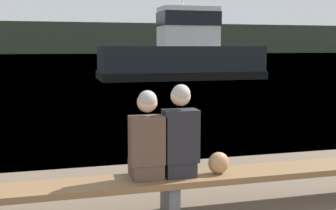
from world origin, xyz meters
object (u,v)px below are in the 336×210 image
at_px(bench_main, 170,183).
at_px(tugboat_red, 182,56).
at_px(person_right, 180,136).
at_px(shopping_bag, 219,163).
at_px(person_left, 147,140).

height_order(bench_main, tugboat_red, tugboat_red).
relative_size(person_right, shopping_bag, 4.12).
distance_m(shopping_bag, tugboat_red, 19.73).
xyz_separation_m(person_right, tugboat_red, (5.70, 18.97, 0.40)).
height_order(person_left, shopping_bag, person_left).
xyz_separation_m(bench_main, person_right, (0.11, 0.00, 0.51)).
bearing_deg(bench_main, tugboat_red, 72.99).
distance_m(bench_main, person_right, 0.52).
relative_size(shopping_bag, tugboat_red, 0.03).
xyz_separation_m(person_left, tugboat_red, (6.05, 18.97, 0.43)).
bearing_deg(tugboat_red, person_left, 161.91).
bearing_deg(shopping_bag, bench_main, 177.44).
bearing_deg(bench_main, person_left, 179.04).
height_order(person_right, tugboat_red, tugboat_red).
relative_size(person_left, tugboat_red, 0.10).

